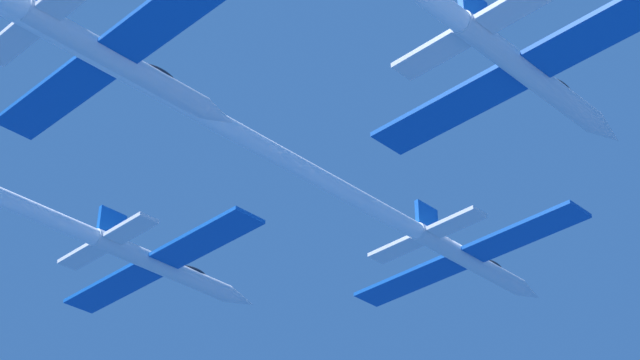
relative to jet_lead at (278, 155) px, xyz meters
name	(u,v)px	position (x,y,z in m)	size (l,w,h in m)	color
jet_lead	(278,155)	(0.00, 0.00, 0.00)	(17.72, 59.50, 2.93)	silver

